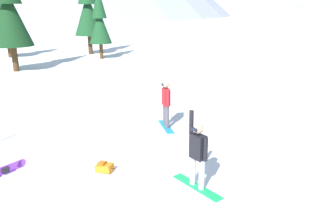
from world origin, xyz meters
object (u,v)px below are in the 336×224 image
object	(u,v)px
pine_tree_twin	(8,7)
pine_tree_slender	(100,20)
backpack_orange	(104,167)
snowboarder_midground	(166,103)
pine_tree_short	(5,16)
snowboarder_foreground	(198,154)
pine_tree_leaning	(88,7)

from	to	relation	value
pine_tree_twin	pine_tree_slender	bearing A→B (deg)	30.89
backpack_orange	pine_tree_slender	bearing A→B (deg)	81.56
pine_tree_twin	snowboarder_midground	bearing A→B (deg)	-66.50
snowboarder_midground	pine_tree_short	world-z (taller)	pine_tree_short
snowboarder_foreground	backpack_orange	world-z (taller)	snowboarder_foreground
pine_tree_slender	pine_tree_leaning	xyz separation A→B (m)	(-0.54, 3.19, 1.07)
snowboarder_foreground	pine_tree_twin	distance (m)	19.74
backpack_orange	pine_tree_slender	world-z (taller)	pine_tree_slender
snowboarder_midground	backpack_orange	size ratio (longest dim) A/B	3.18
snowboarder_foreground	pine_tree_slender	size ratio (longest dim) A/B	0.33
backpack_orange	snowboarder_foreground	bearing A→B (deg)	-38.09
pine_tree_twin	pine_tree_leaning	xyz separation A→B (m)	(5.97, 7.08, -0.01)
snowboarder_midground	pine_tree_twin	world-z (taller)	pine_tree_twin
snowboarder_midground	pine_tree_short	bearing A→B (deg)	108.39
backpack_orange	pine_tree_leaning	distance (m)	24.61
pine_tree_short	pine_tree_leaning	size ratio (longest dim) A/B	0.82
backpack_orange	pine_tree_short	world-z (taller)	pine_tree_short
pine_tree_slender	pine_tree_twin	bearing A→B (deg)	-149.11
snowboarder_midground	pine_tree_short	distance (m)	22.87
pine_tree_twin	pine_tree_leaning	size ratio (longest dim) A/B	1.00
pine_tree_twin	pine_tree_short	bearing A→B (deg)	97.68
backpack_orange	pine_tree_twin	world-z (taller)	pine_tree_twin
snowboarder_foreground	backpack_orange	xyz separation A→B (m)	(-2.07, 1.62, -0.79)
snowboarder_midground	pine_tree_slender	size ratio (longest dim) A/B	0.30
pine_tree_leaning	backpack_orange	bearing A→B (deg)	-96.08
backpack_orange	pine_tree_short	xyz separation A→B (m)	(-4.39, 24.40, 3.40)
pine_tree_short	pine_tree_leaning	distance (m)	7.01
pine_tree_leaning	pine_tree_slender	bearing A→B (deg)	-80.44
backpack_orange	pine_tree_leaning	bearing A→B (deg)	83.92
backpack_orange	pine_tree_slender	distance (m)	21.39
snowboarder_foreground	snowboarder_midground	distance (m)	4.52
snowboarder_midground	pine_tree_short	size ratio (longest dim) A/B	0.27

